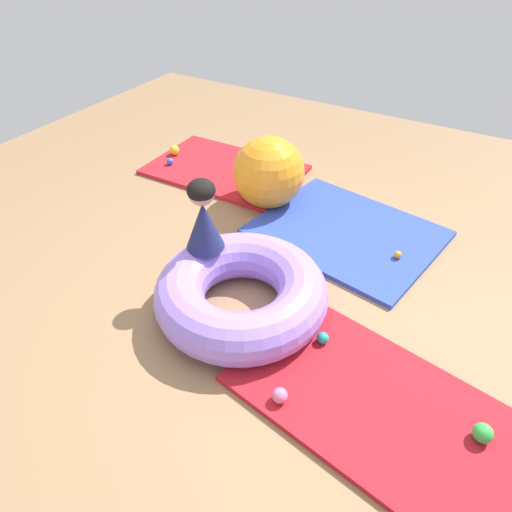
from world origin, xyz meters
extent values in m
plane|color=#93704C|center=(0.00, 0.00, 0.00)|extent=(8.00, 8.00, 0.00)
cube|color=#B21923|center=(1.00, -0.31, 0.02)|extent=(1.92, 1.25, 0.04)
cube|color=red|center=(-1.38, 1.64, 0.02)|extent=(1.55, 1.03, 0.04)
cube|color=#2D47B7|center=(0.15, 1.21, 0.02)|extent=(1.63, 1.41, 0.04)
torus|color=#9975EA|center=(-0.14, -0.03, 0.17)|extent=(1.18, 1.18, 0.34)
cone|color=navy|center=(-0.51, 0.10, 0.52)|extent=(0.36, 0.36, 0.35)
sphere|color=tan|center=(-0.51, 0.10, 0.78)|extent=(0.18, 0.18, 0.18)
ellipsoid|color=black|center=(-0.51, 0.10, 0.80)|extent=(0.19, 0.19, 0.15)
sphere|color=green|center=(1.47, -0.23, 0.09)|extent=(0.11, 0.11, 0.11)
sphere|color=orange|center=(0.63, 1.06, 0.07)|extent=(0.06, 0.06, 0.06)
sphere|color=pink|center=(0.45, -0.56, 0.09)|extent=(0.09, 0.09, 0.09)
sphere|color=teal|center=(0.48, -0.04, 0.08)|extent=(0.08, 0.08, 0.08)
sphere|color=yellow|center=(-2.02, 1.62, 0.09)|extent=(0.11, 0.11, 0.11)
sphere|color=blue|center=(-1.92, 1.41, 0.08)|extent=(0.07, 0.07, 0.07)
sphere|color=orange|center=(-0.68, 1.31, 0.33)|extent=(0.65, 0.65, 0.65)
camera|label=1|loc=(1.12, -1.99, 2.33)|focal=32.68mm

